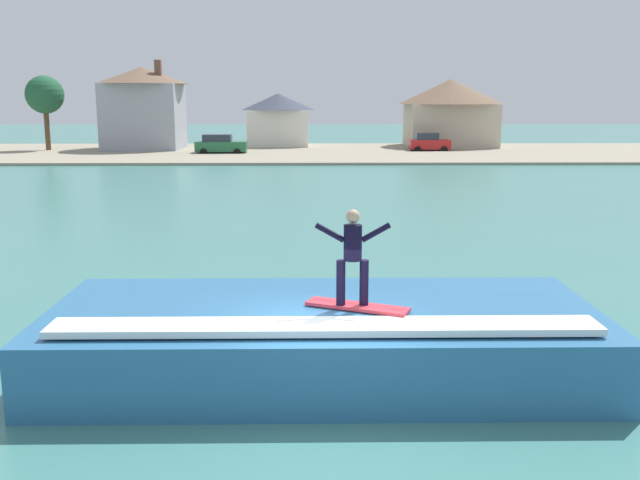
% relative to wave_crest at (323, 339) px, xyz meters
% --- Properties ---
extents(ground_plane, '(260.00, 260.00, 0.00)m').
position_rel_wave_crest_xyz_m(ground_plane, '(-0.02, -1.46, -0.67)').
color(ground_plane, '#3F7B74').
extents(wave_crest, '(10.09, 4.37, 1.41)m').
position_rel_wave_crest_xyz_m(wave_crest, '(0.00, 0.00, 0.00)').
color(wave_crest, '#2B6696').
rests_on(wave_crest, ground_plane).
extents(surfboard, '(1.86, 1.16, 0.06)m').
position_rel_wave_crest_xyz_m(surfboard, '(0.59, -0.52, 0.78)').
color(surfboard, '#D8333F').
rests_on(surfboard, wave_crest).
extents(surfer, '(1.33, 0.32, 1.71)m').
position_rel_wave_crest_xyz_m(surfer, '(0.50, -0.52, 1.77)').
color(surfer, black).
rests_on(surfer, surfboard).
extents(shoreline_bank, '(120.00, 23.59, 0.20)m').
position_rel_wave_crest_xyz_m(shoreline_bank, '(-0.02, 53.45, -0.57)').
color(shoreline_bank, gray).
rests_on(shoreline_bank, ground_plane).
extents(car_near_shore, '(4.60, 2.24, 1.86)m').
position_rel_wave_crest_xyz_m(car_near_shore, '(-8.33, 51.93, 0.28)').
color(car_near_shore, '#23663D').
rests_on(car_near_shore, ground_plane).
extents(car_far_shore, '(3.81, 2.16, 1.86)m').
position_rel_wave_crest_xyz_m(car_far_shore, '(11.07, 54.64, 0.28)').
color(car_far_shore, red).
rests_on(car_far_shore, ground_plane).
extents(house_with_chimney, '(8.87, 8.87, 8.61)m').
position_rel_wave_crest_xyz_m(house_with_chimney, '(-16.34, 57.22, 3.72)').
color(house_with_chimney, '#9EA3AD').
rests_on(house_with_chimney, ground_plane).
extents(house_gabled_white, '(10.73, 10.73, 6.99)m').
position_rel_wave_crest_xyz_m(house_gabled_white, '(14.20, 60.68, 3.29)').
color(house_gabled_white, beige).
rests_on(house_gabled_white, ground_plane).
extents(house_small_cottage, '(7.62, 7.62, 5.55)m').
position_rel_wave_crest_xyz_m(house_small_cottage, '(-3.47, 61.80, 2.39)').
color(house_small_cottage, silver).
rests_on(house_small_cottage, ground_plane).
extents(tree_tall_bare, '(3.57, 3.57, 6.70)m').
position_rel_wave_crest_xyz_m(tree_tall_bare, '(-15.09, 61.16, 4.19)').
color(tree_tall_bare, brown).
rests_on(tree_tall_bare, ground_plane).
extents(tree_short_bushy, '(3.56, 3.56, 7.17)m').
position_rel_wave_crest_xyz_m(tree_short_bushy, '(-25.20, 55.62, 4.66)').
color(tree_short_bushy, brown).
rests_on(tree_short_bushy, ground_plane).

